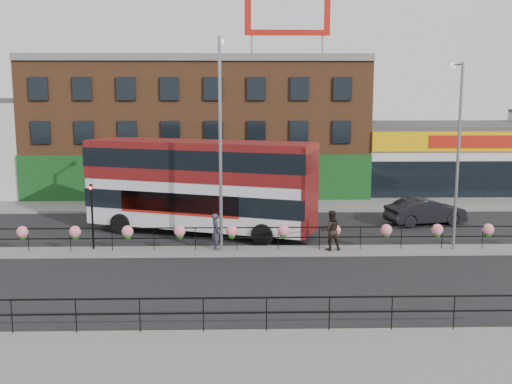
{
  "coord_description": "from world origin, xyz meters",
  "views": [
    {
      "loc": [
        -0.79,
        -28.17,
        7.56
      ],
      "look_at": [
        0.0,
        3.0,
        2.5
      ],
      "focal_mm": 42.0,
      "sensor_mm": 36.0,
      "label": 1
    }
  ],
  "objects_px": {
    "pedestrian_a": "(216,232)",
    "lamp_column_east": "(457,140)",
    "double_decker_bus": "(200,177)",
    "pedestrian_b": "(331,230)",
    "car": "(426,211)",
    "lamp_column_west": "(220,126)"
  },
  "relations": [
    {
      "from": "double_decker_bus",
      "to": "lamp_column_east",
      "type": "relative_size",
      "value": 1.44
    },
    {
      "from": "pedestrian_a",
      "to": "lamp_column_east",
      "type": "height_order",
      "value": "lamp_column_east"
    },
    {
      "from": "pedestrian_a",
      "to": "lamp_column_west",
      "type": "bearing_deg",
      "value": -77.33
    },
    {
      "from": "double_decker_bus",
      "to": "pedestrian_b",
      "type": "distance_m",
      "value": 8.04
    },
    {
      "from": "double_decker_bus",
      "to": "pedestrian_b",
      "type": "bearing_deg",
      "value": -32.45
    },
    {
      "from": "lamp_column_west",
      "to": "double_decker_bus",
      "type": "bearing_deg",
      "value": 108.37
    },
    {
      "from": "pedestrian_a",
      "to": "lamp_column_east",
      "type": "relative_size",
      "value": 0.2
    },
    {
      "from": "double_decker_bus",
      "to": "pedestrian_a",
      "type": "xyz_separation_m",
      "value": [
        1.01,
        -3.99,
        -2.1
      ]
    },
    {
      "from": "lamp_column_east",
      "to": "car",
      "type": "bearing_deg",
      "value": 84.76
    },
    {
      "from": "pedestrian_a",
      "to": "lamp_column_east",
      "type": "distance_m",
      "value": 12.38
    },
    {
      "from": "pedestrian_b",
      "to": "lamp_column_west",
      "type": "relative_size",
      "value": 0.19
    },
    {
      "from": "pedestrian_b",
      "to": "lamp_column_east",
      "type": "xyz_separation_m",
      "value": [
        6.01,
        0.29,
        4.34
      ]
    },
    {
      "from": "pedestrian_b",
      "to": "lamp_column_west",
      "type": "distance_m",
      "value": 7.31
    },
    {
      "from": "car",
      "to": "lamp_column_east",
      "type": "bearing_deg",
      "value": 160.27
    },
    {
      "from": "double_decker_bus",
      "to": "lamp_column_west",
      "type": "height_order",
      "value": "lamp_column_west"
    },
    {
      "from": "pedestrian_a",
      "to": "pedestrian_b",
      "type": "relative_size",
      "value": 0.92
    },
    {
      "from": "car",
      "to": "pedestrian_a",
      "type": "xyz_separation_m",
      "value": [
        -12.12,
        -6.18,
        0.26
      ]
    },
    {
      "from": "double_decker_bus",
      "to": "car",
      "type": "xyz_separation_m",
      "value": [
        13.14,
        2.18,
        -2.36
      ]
    },
    {
      "from": "lamp_column_west",
      "to": "pedestrian_b",
      "type": "bearing_deg",
      "value": -3.77
    },
    {
      "from": "lamp_column_east",
      "to": "pedestrian_a",
      "type": "bearing_deg",
      "value": -179.48
    },
    {
      "from": "car",
      "to": "pedestrian_b",
      "type": "height_order",
      "value": "pedestrian_b"
    },
    {
      "from": "lamp_column_west",
      "to": "lamp_column_east",
      "type": "bearing_deg",
      "value": -0.31
    }
  ]
}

